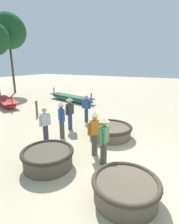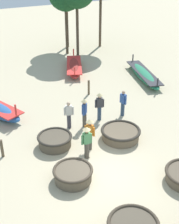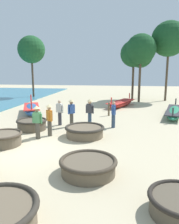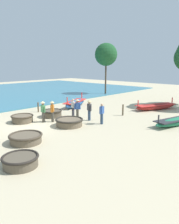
{
  "view_description": "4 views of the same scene",
  "coord_description": "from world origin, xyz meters",
  "px_view_note": "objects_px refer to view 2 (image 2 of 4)",
  "views": [
    {
      "loc": [
        -4.88,
        -0.76,
        3.31
      ],
      "look_at": [
        2.01,
        2.97,
        1.13
      ],
      "focal_mm": 28.0,
      "sensor_mm": 36.0,
      "label": 1
    },
    {
      "loc": [
        -5.2,
        -9.28,
        8.91
      ],
      "look_at": [
        1.29,
        3.68,
        0.96
      ],
      "focal_mm": 50.0,
      "sensor_mm": 36.0,
      "label": 2
    },
    {
      "loc": [
        4.05,
        -8.66,
        3.37
      ],
      "look_at": [
        2.25,
        3.53,
        1.01
      ],
      "focal_mm": 35.0,
      "sensor_mm": 36.0,
      "label": 3
    },
    {
      "loc": [
        13.9,
        -8.18,
        4.43
      ],
      "look_at": [
        2.55,
        3.83,
        0.81
      ],
      "focal_mm": 35.0,
      "sensor_mm": 36.0,
      "label": 4
    }
  ],
  "objects_px": {
    "coracle_far_right": "(55,140)",
    "mooring_post_mid_beach": "(2,148)",
    "long_boat_red_hull": "(144,74)",
    "fisherman_standing_right": "(84,111)",
    "fisherman_hauling": "(69,114)",
    "fisherman_by_coracle": "(87,141)",
    "coracle_front_left": "(73,174)",
    "long_boat_white_hull": "(74,67)",
    "fisherman_crouching": "(99,105)",
    "fisherman_standing_left": "(123,102)",
    "mooring_post_shoreline": "(89,87)",
    "fisherman_with_hat": "(90,132)",
    "coracle_upturned": "(121,133)"
  },
  "relations": [
    {
      "from": "long_boat_white_hull",
      "to": "mooring_post_shoreline",
      "type": "xyz_separation_m",
      "value": [
        -0.89,
        -4.35,
        0.18
      ]
    },
    {
      "from": "fisherman_by_coracle",
      "to": "mooring_post_mid_beach",
      "type": "relative_size",
      "value": 1.82
    },
    {
      "from": "fisherman_with_hat",
      "to": "mooring_post_mid_beach",
      "type": "height_order",
      "value": "fisherman_with_hat"
    },
    {
      "from": "fisherman_crouching",
      "to": "mooring_post_mid_beach",
      "type": "distance_m",
      "value": 5.81
    },
    {
      "from": "long_boat_red_hull",
      "to": "fisherman_crouching",
      "type": "distance_m",
      "value": 7.05
    },
    {
      "from": "coracle_front_left",
      "to": "fisherman_standing_left",
      "type": "relative_size",
      "value": 1.09
    },
    {
      "from": "long_boat_red_hull",
      "to": "fisherman_hauling",
      "type": "distance_m",
      "value": 8.67
    },
    {
      "from": "fisherman_by_coracle",
      "to": "fisherman_crouching",
      "type": "xyz_separation_m",
      "value": [
        2.2,
        2.87,
        0.0
      ]
    },
    {
      "from": "fisherman_standing_right",
      "to": "fisherman_standing_left",
      "type": "bearing_deg",
      "value": 3.05
    },
    {
      "from": "coracle_front_left",
      "to": "fisherman_standing_right",
      "type": "bearing_deg",
      "value": 57.82
    },
    {
      "from": "coracle_front_left",
      "to": "mooring_post_mid_beach",
      "type": "height_order",
      "value": "mooring_post_mid_beach"
    },
    {
      "from": "fisherman_hauling",
      "to": "fisherman_standing_left",
      "type": "bearing_deg",
      "value": -1.97
    },
    {
      "from": "long_boat_white_hull",
      "to": "mooring_post_mid_beach",
      "type": "bearing_deg",
      "value": -131.13
    },
    {
      "from": "fisherman_hauling",
      "to": "mooring_post_mid_beach",
      "type": "bearing_deg",
      "value": -165.65
    },
    {
      "from": "coracle_front_left",
      "to": "mooring_post_mid_beach",
      "type": "xyz_separation_m",
      "value": [
        -2.29,
        2.98,
        0.14
      ]
    },
    {
      "from": "coracle_upturned",
      "to": "fisherman_standing_right",
      "type": "distance_m",
      "value": 2.3
    },
    {
      "from": "fisherman_by_coracle",
      "to": "fisherman_with_hat",
      "type": "xyz_separation_m",
      "value": [
        0.43,
        0.56,
        0.0
      ]
    },
    {
      "from": "mooring_post_shoreline",
      "to": "coracle_front_left",
      "type": "bearing_deg",
      "value": -120.96
    },
    {
      "from": "coracle_far_right",
      "to": "fisherman_standing_left",
      "type": "relative_size",
      "value": 1.1
    },
    {
      "from": "long_boat_red_hull",
      "to": "fisherman_standing_right",
      "type": "relative_size",
      "value": 3.33
    },
    {
      "from": "coracle_far_right",
      "to": "fisherman_crouching",
      "type": "distance_m",
      "value": 3.49
    },
    {
      "from": "fisherman_by_coracle",
      "to": "fisherman_crouching",
      "type": "height_order",
      "value": "same"
    },
    {
      "from": "long_boat_white_hull",
      "to": "mooring_post_mid_beach",
      "type": "height_order",
      "value": "long_boat_white_hull"
    },
    {
      "from": "coracle_far_right",
      "to": "fisherman_with_hat",
      "type": "distance_m",
      "value": 1.85
    },
    {
      "from": "fisherman_hauling",
      "to": "mooring_post_shoreline",
      "type": "distance_m",
      "value": 4.39
    },
    {
      "from": "long_boat_white_hull",
      "to": "coracle_upturned",
      "type": "bearing_deg",
      "value": -100.4
    },
    {
      "from": "mooring_post_mid_beach",
      "to": "long_boat_red_hull",
      "type": "bearing_deg",
      "value": 23.29
    },
    {
      "from": "coracle_front_left",
      "to": "fisherman_by_coracle",
      "type": "distance_m",
      "value": 1.77
    },
    {
      "from": "coracle_front_left",
      "to": "coracle_upturned",
      "type": "xyz_separation_m",
      "value": [
        3.46,
        1.81,
        -0.01
      ]
    },
    {
      "from": "coracle_far_right",
      "to": "fisherman_standing_right",
      "type": "relative_size",
      "value": 1.03
    },
    {
      "from": "coracle_front_left",
      "to": "fisherman_with_hat",
      "type": "bearing_deg",
      "value": 45.85
    },
    {
      "from": "coracle_far_right",
      "to": "fisherman_by_coracle",
      "type": "bearing_deg",
      "value": -57.92
    },
    {
      "from": "fisherman_hauling",
      "to": "fisherman_crouching",
      "type": "height_order",
      "value": "fisherman_crouching"
    },
    {
      "from": "fisherman_standing_left",
      "to": "fisherman_with_hat",
      "type": "bearing_deg",
      "value": -146.08
    },
    {
      "from": "coracle_upturned",
      "to": "fisherman_hauling",
      "type": "bearing_deg",
      "value": 131.9
    },
    {
      "from": "long_boat_red_hull",
      "to": "mooring_post_mid_beach",
      "type": "height_order",
      "value": "long_boat_red_hull"
    },
    {
      "from": "long_boat_white_hull",
      "to": "fisherman_hauling",
      "type": "height_order",
      "value": "fisherman_hauling"
    },
    {
      "from": "long_boat_red_hull",
      "to": "mooring_post_shoreline",
      "type": "bearing_deg",
      "value": -172.35
    },
    {
      "from": "coracle_front_left",
      "to": "long_boat_red_hull",
      "type": "height_order",
      "value": "long_boat_red_hull"
    },
    {
      "from": "fisherman_hauling",
      "to": "long_boat_red_hull",
      "type": "bearing_deg",
      "value": 27.35
    },
    {
      "from": "coracle_upturned",
      "to": "fisherman_standing_right",
      "type": "height_order",
      "value": "fisherman_standing_right"
    },
    {
      "from": "coracle_front_left",
      "to": "coracle_far_right",
      "type": "height_order",
      "value": "coracle_far_right"
    },
    {
      "from": "coracle_far_right",
      "to": "mooring_post_mid_beach",
      "type": "xyz_separation_m",
      "value": [
        -2.51,
        0.28,
        0.13
      ]
    },
    {
      "from": "long_boat_red_hull",
      "to": "mooring_post_shoreline",
      "type": "relative_size",
      "value": 5.61
    },
    {
      "from": "coracle_far_right",
      "to": "fisherman_by_coracle",
      "type": "distance_m",
      "value": 1.95
    },
    {
      "from": "coracle_far_right",
      "to": "mooring_post_mid_beach",
      "type": "distance_m",
      "value": 2.53
    },
    {
      "from": "coracle_far_right",
      "to": "fisherman_hauling",
      "type": "distance_m",
      "value": 1.89
    },
    {
      "from": "coracle_front_left",
      "to": "long_boat_white_hull",
      "type": "xyz_separation_m",
      "value": [
        5.26,
        11.63,
        0.0
      ]
    },
    {
      "from": "fisherman_hauling",
      "to": "fisherman_by_coracle",
      "type": "distance_m",
      "value": 2.85
    },
    {
      "from": "long_boat_red_hull",
      "to": "fisherman_standing_left",
      "type": "height_order",
      "value": "fisherman_standing_left"
    }
  ]
}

